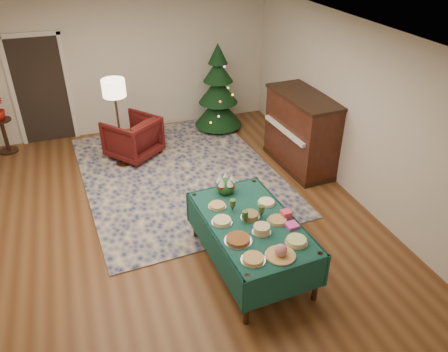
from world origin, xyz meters
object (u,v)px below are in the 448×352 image
object	(u,v)px
christmas_tree	(218,92)
armchair	(133,136)
piano	(301,132)
gift_box	(286,214)
floor_lamp	(114,94)
side_table	(5,136)
buffet_table	(251,230)

from	to	relation	value
christmas_tree	armchair	bearing A→B (deg)	-160.31
piano	armchair	bearing A→B (deg)	154.42
christmas_tree	piano	bearing A→B (deg)	-66.69
gift_box	armchair	world-z (taller)	armchair
floor_lamp	side_table	xyz separation A→B (m)	(-2.03, 1.25, -1.04)
armchair	floor_lamp	bearing A→B (deg)	8.29
side_table	piano	xyz separation A→B (m)	(5.05, -2.31, 0.33)
buffet_table	piano	size ratio (longest dim) A/B	1.20
floor_lamp	side_table	distance (m)	2.60
buffet_table	gift_box	distance (m)	0.48
armchair	gift_box	bearing A→B (deg)	72.04
side_table	buffet_table	bearing A→B (deg)	-54.65
side_table	piano	distance (m)	5.56
buffet_table	armchair	xyz separation A→B (m)	(-0.92, 3.52, -0.15)
gift_box	piano	bearing A→B (deg)	57.78
armchair	christmas_tree	distance (m)	2.06
armchair	piano	distance (m)	3.08
buffet_table	piano	bearing A→B (deg)	49.71
armchair	christmas_tree	size ratio (longest dim) A/B	0.47
christmas_tree	piano	size ratio (longest dim) A/B	1.14
floor_lamp	piano	size ratio (longest dim) A/B	1.02
armchair	christmas_tree	xyz separation A→B (m)	(1.91, 0.68, 0.38)
gift_box	piano	world-z (taller)	piano
armchair	side_table	size ratio (longest dim) A/B	1.27
gift_box	christmas_tree	distance (m)	4.30
side_table	christmas_tree	xyz separation A→B (m)	(4.18, -0.30, 0.48)
gift_box	floor_lamp	xyz separation A→B (m)	(-1.60, 3.32, 0.60)
gift_box	armchair	distance (m)	3.84
buffet_table	side_table	world-z (taller)	buffet_table
floor_lamp	christmas_tree	world-z (taller)	christmas_tree
christmas_tree	side_table	bearing A→B (deg)	175.89
side_table	christmas_tree	bearing A→B (deg)	-4.11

